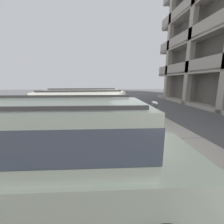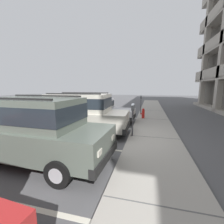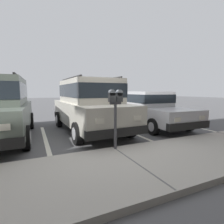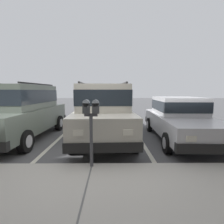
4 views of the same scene
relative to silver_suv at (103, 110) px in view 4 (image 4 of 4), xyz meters
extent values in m
cube|color=#565659|center=(0.15, 2.28, -1.14)|extent=(80.00, 80.00, 0.10)
cube|color=#ADA89E|center=(0.15, 3.58, -1.03)|extent=(40.00, 2.20, 0.12)
cube|color=#606060|center=(0.15, 3.58, -0.97)|extent=(0.03, 2.16, 0.00)
cube|color=silver|center=(-1.35, 0.88, -1.08)|extent=(0.12, 4.80, 0.01)
cube|color=silver|center=(1.66, 0.88, -1.08)|extent=(0.12, 4.80, 0.01)
cube|color=beige|center=(0.00, 0.02, -0.36)|extent=(2.03, 4.77, 0.80)
cube|color=beige|center=(0.00, -0.03, 0.46)|extent=(1.73, 2.98, 0.84)
cube|color=#232B33|center=(0.00, -0.03, 0.48)|extent=(1.76, 3.00, 0.46)
cube|color=black|center=(-0.09, 2.33, -0.64)|extent=(1.88, 0.23, 0.24)
cube|color=black|center=(0.09, -2.29, -0.64)|extent=(1.88, 0.23, 0.24)
cube|color=silver|center=(0.47, 2.40, -0.28)|extent=(0.24, 0.04, 0.14)
cube|color=silver|center=(-0.66, 2.36, -0.28)|extent=(0.24, 0.04, 0.14)
cylinder|color=black|center=(0.84, 1.51, -0.76)|extent=(0.23, 0.67, 0.66)
cylinder|color=#B2B2B7|center=(0.84, 1.51, -0.76)|extent=(0.23, 0.37, 0.36)
cylinder|color=black|center=(-0.96, 1.44, -0.76)|extent=(0.23, 0.67, 0.66)
cylinder|color=#B2B2B7|center=(-0.96, 1.44, -0.76)|extent=(0.23, 0.37, 0.36)
cylinder|color=black|center=(0.96, -1.40, -0.76)|extent=(0.23, 0.67, 0.66)
cylinder|color=#B2B2B7|center=(0.96, -1.40, -0.76)|extent=(0.23, 0.37, 0.36)
cylinder|color=black|center=(-0.84, -1.47, -0.76)|extent=(0.23, 0.67, 0.66)
cylinder|color=#B2B2B7|center=(-0.84, -1.47, -0.76)|extent=(0.23, 0.37, 0.36)
cube|color=black|center=(0.69, 0.00, 0.92)|extent=(0.15, 2.62, 0.05)
cube|color=black|center=(-0.69, -0.06, 0.92)|extent=(0.15, 2.62, 0.05)
cube|color=silver|center=(-2.74, 0.19, -0.49)|extent=(1.86, 4.46, 0.60)
cube|color=silver|center=(-2.76, -0.11, 0.13)|extent=(1.57, 2.03, 0.64)
cube|color=#232B33|center=(-2.76, -0.11, 0.15)|extent=(1.59, 2.06, 0.35)
cube|color=black|center=(-2.67, 2.35, -0.67)|extent=(1.74, 0.22, 0.24)
cube|color=black|center=(-2.82, -1.97, -0.67)|extent=(1.74, 0.22, 0.24)
cube|color=silver|center=(-2.14, 2.38, -0.43)|extent=(0.24, 0.04, 0.14)
cylinder|color=black|center=(-1.86, 1.52, -0.79)|extent=(0.18, 0.61, 0.60)
cylinder|color=#B2B2B7|center=(-1.86, 1.52, -0.79)|extent=(0.19, 0.34, 0.33)
cylinder|color=black|center=(-1.96, -1.20, -0.79)|extent=(0.18, 0.61, 0.60)
cylinder|color=#B2B2B7|center=(-1.96, -1.20, -0.79)|extent=(0.19, 0.34, 0.33)
cylinder|color=black|center=(-3.63, -1.14, -0.79)|extent=(0.18, 0.61, 0.60)
cylinder|color=#B2B2B7|center=(-3.63, -1.14, -0.79)|extent=(0.19, 0.34, 0.33)
cube|color=#5B665B|center=(3.03, -0.06, -0.36)|extent=(2.00, 4.76, 0.80)
cube|color=#5B665B|center=(3.03, -0.11, 0.46)|extent=(1.72, 2.97, 0.84)
cube|color=#232B33|center=(3.03, -0.11, 0.48)|extent=(1.74, 2.99, 0.46)
cube|color=black|center=(2.95, -2.37, -0.64)|extent=(1.88, 0.22, 0.24)
cylinder|color=black|center=(2.18, 1.42, -0.76)|extent=(0.22, 0.67, 0.66)
cylinder|color=#B2B2B7|center=(2.18, 1.42, -0.76)|extent=(0.23, 0.37, 0.36)
cylinder|color=black|center=(3.88, -1.55, -0.76)|extent=(0.22, 0.67, 0.66)
cylinder|color=#B2B2B7|center=(3.88, -1.55, -0.76)|extent=(0.23, 0.37, 0.36)
cylinder|color=black|center=(2.08, -1.49, -0.76)|extent=(0.22, 0.67, 0.66)
cylinder|color=#B2B2B7|center=(2.08, -1.49, -0.76)|extent=(0.23, 0.37, 0.36)
cube|color=black|center=(3.72, -0.14, 0.92)|extent=(0.14, 2.62, 0.05)
cube|color=black|center=(2.34, -0.09, 0.92)|extent=(0.14, 2.62, 0.05)
cylinder|color=#47474C|center=(0.15, 2.63, -0.41)|extent=(0.07, 0.07, 1.11)
cube|color=#47474C|center=(0.15, 2.63, 0.17)|extent=(0.28, 0.06, 0.06)
cube|color=#424447|center=(0.05, 2.63, 0.31)|extent=(0.15, 0.11, 0.22)
cylinder|color=#9EA8B2|center=(0.05, 2.63, 0.42)|extent=(0.15, 0.11, 0.15)
cube|color=#B7B293|center=(0.05, 2.57, 0.27)|extent=(0.08, 0.01, 0.08)
cube|color=#424447|center=(0.25, 2.63, 0.31)|extent=(0.15, 0.11, 0.22)
cylinder|color=#9EA8B2|center=(0.25, 2.63, 0.42)|extent=(0.15, 0.11, 0.15)
cube|color=#B7B293|center=(0.25, 2.57, 0.27)|extent=(0.08, 0.01, 0.08)
camera|label=1|loc=(5.41, 0.61, 1.22)|focal=24.00mm
camera|label=2|loc=(6.74, 3.33, 1.20)|focal=24.00mm
camera|label=3|loc=(1.98, 6.44, 0.46)|focal=28.00mm
camera|label=4|loc=(-0.27, 6.31, 0.68)|focal=28.00mm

